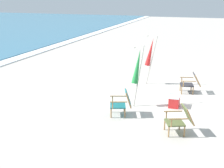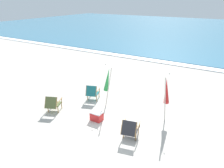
{
  "view_description": "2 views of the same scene",
  "coord_description": "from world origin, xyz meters",
  "views": [
    {
      "loc": [
        -11.08,
        -0.83,
        3.76
      ],
      "look_at": [
        -1.31,
        2.46,
        0.73
      ],
      "focal_mm": 50.0,
      "sensor_mm": 36.0,
      "label": 1
    },
    {
      "loc": [
        3.87,
        -6.08,
        4.83
      ],
      "look_at": [
        -1.48,
        2.57,
        0.76
      ],
      "focal_mm": 35.0,
      "sensor_mm": 36.0,
      "label": 2
    }
  ],
  "objects": [
    {
      "name": "ground_plane",
      "position": [
        0.0,
        0.0,
        0.0
      ],
      "size": [
        80.0,
        80.0,
        0.0
      ],
      "primitive_type": "plane",
      "color": "#B2AAA0"
    },
    {
      "name": "beach_chair_front_right",
      "position": [
        -2.93,
        -0.08,
        0.43
      ],
      "size": [
        0.81,
        0.9,
        0.8
      ],
      "color": "#515B33",
      "rests_on": "ground"
    },
    {
      "name": "beach_chair_far_center",
      "position": [
        -2.17,
        1.82,
        0.43
      ],
      "size": [
        0.76,
        0.82,
        0.82
      ],
      "color": "#196066",
      "rests_on": "ground"
    },
    {
      "name": "cooler_box",
      "position": [
        -0.87,
        0.35,
        0.2
      ],
      "size": [
        0.49,
        0.35,
        0.4
      ],
      "color": "red",
      "rests_on": "ground"
    },
    {
      "name": "surf_band",
      "position": [
        0.0,
        10.38,
        0.03
      ],
      "size": [
        80.0,
        1.1,
        0.06
      ],
      "primitive_type": "cube",
      "color": "white",
      "rests_on": "ground"
    },
    {
      "name": "umbrella_furled_green",
      "position": [
        -1.13,
        1.61,
        1.36
      ],
      "size": [
        0.6,
        0.4,
        2.07
      ],
      "color": "#B7B2A8",
      "rests_on": "ground"
    },
    {
      "name": "sea",
      "position": [
        0.0,
        30.68,
        0.05
      ],
      "size": [
        80.0,
        40.0,
        0.1
      ],
      "primitive_type": "cube",
      "color": "teal",
      "rests_on": "ground"
    },
    {
      "name": "umbrella_furled_red",
      "position": [
        1.55,
        1.74,
        1.37
      ],
      "size": [
        0.24,
        0.52,
        2.09
      ],
      "color": "#B7B2A8",
      "rests_on": "ground"
    },
    {
      "name": "beach_chair_back_left",
      "position": [
        0.9,
        -0.04,
        0.42
      ],
      "size": [
        0.73,
        0.86,
        0.79
      ],
      "color": "#28282D",
      "rests_on": "ground"
    }
  ]
}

